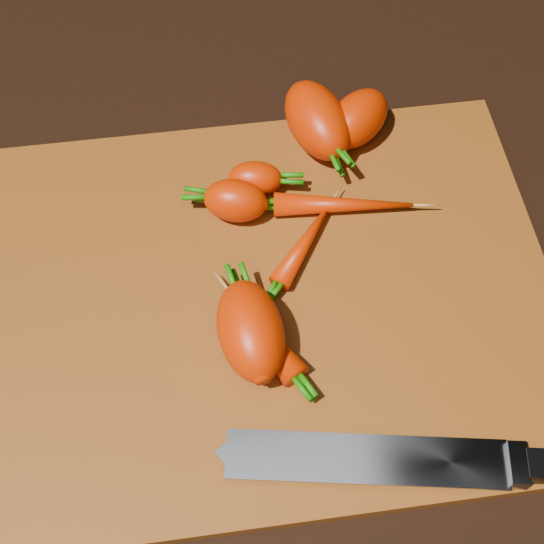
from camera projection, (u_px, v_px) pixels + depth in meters
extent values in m
cube|color=black|center=(273.00, 301.00, 0.69)|extent=(2.00, 2.00, 0.01)
cube|color=brown|center=(273.00, 295.00, 0.68)|extent=(0.50, 0.40, 0.01)
ellipsoid|color=red|center=(235.00, 201.00, 0.70)|extent=(0.07, 0.06, 0.04)
ellipsoid|color=red|center=(317.00, 120.00, 0.74)|extent=(0.08, 0.11, 0.06)
ellipsoid|color=red|center=(251.00, 331.00, 0.62)|extent=(0.06, 0.10, 0.05)
ellipsoid|color=red|center=(357.00, 119.00, 0.74)|extent=(0.09, 0.09, 0.05)
ellipsoid|color=red|center=(255.00, 179.00, 0.72)|extent=(0.06, 0.04, 0.03)
ellipsoid|color=red|center=(305.00, 243.00, 0.69)|extent=(0.08, 0.09, 0.02)
ellipsoid|color=red|center=(343.00, 205.00, 0.71)|extent=(0.13, 0.04, 0.02)
ellipsoid|color=red|center=(262.00, 333.00, 0.64)|extent=(0.07, 0.10, 0.03)
cube|color=gray|center=(226.00, 453.00, 0.59)|extent=(0.22, 0.08, 0.00)
cube|color=gray|center=(375.00, 459.00, 0.58)|extent=(0.02, 0.04, 0.02)
cube|color=black|center=(464.00, 463.00, 0.58)|extent=(0.13, 0.04, 0.02)
cylinder|color=#B2B2B7|center=(442.00, 459.00, 0.58)|extent=(0.01, 0.01, 0.00)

